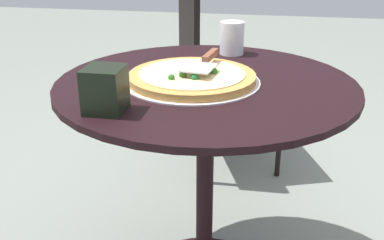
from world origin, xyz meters
name	(u,v)px	position (x,y,z in m)	size (l,w,h in m)	color
patio_table	(205,134)	(0.00, 0.00, 0.54)	(0.83, 0.83, 0.70)	black
pizza_on_tray	(192,78)	(-0.04, -0.02, 0.71)	(0.37, 0.37, 0.04)	silver
pizza_server	(205,61)	(-0.01, 0.03, 0.75)	(0.09, 0.21, 0.02)	silver
drinking_cup	(232,38)	(0.04, 0.30, 0.75)	(0.08, 0.08, 0.11)	white
napkin_dispenser	(105,90)	(-0.19, -0.26, 0.75)	(0.09, 0.09, 0.10)	black
patio_chair_far	(215,64)	(-0.08, 0.84, 0.51)	(0.56, 0.56, 0.86)	black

